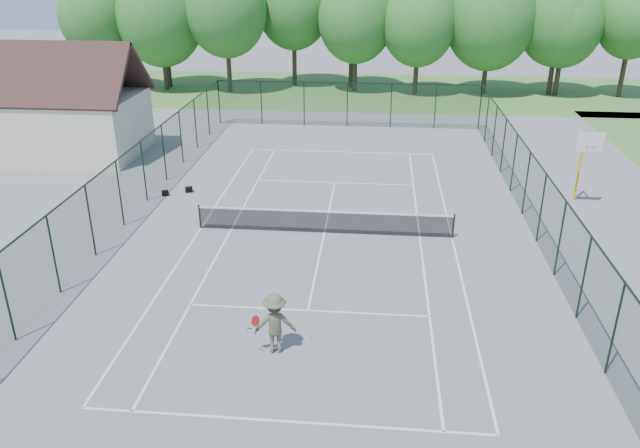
{
  "coord_description": "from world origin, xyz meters",
  "views": [
    {
      "loc": [
        2.13,
        -24.55,
        11.3
      ],
      "look_at": [
        0.0,
        -2.0,
        1.3
      ],
      "focal_mm": 35.0,
      "sensor_mm": 36.0,
      "label": 1
    }
  ],
  "objects_px": {
    "basketball_goal": "(586,153)",
    "sports_bag_a": "(165,193)",
    "tennis_net": "(324,221)",
    "tennis_player": "(275,323)"
  },
  "relations": [
    {
      "from": "basketball_goal",
      "to": "tennis_net",
      "type": "bearing_deg",
      "value": -159.12
    },
    {
      "from": "sports_bag_a",
      "to": "tennis_net",
      "type": "bearing_deg",
      "value": -46.39
    },
    {
      "from": "basketball_goal",
      "to": "tennis_player",
      "type": "height_order",
      "value": "basketball_goal"
    },
    {
      "from": "basketball_goal",
      "to": "tennis_player",
      "type": "relative_size",
      "value": 1.86
    },
    {
      "from": "basketball_goal",
      "to": "sports_bag_a",
      "type": "relative_size",
      "value": 10.73
    },
    {
      "from": "tennis_net",
      "to": "tennis_player",
      "type": "bearing_deg",
      "value": -94.72
    },
    {
      "from": "tennis_net",
      "to": "tennis_player",
      "type": "distance_m",
      "value": 8.83
    },
    {
      "from": "basketball_goal",
      "to": "sports_bag_a",
      "type": "distance_m",
      "value": 20.38
    },
    {
      "from": "sports_bag_a",
      "to": "tennis_player",
      "type": "bearing_deg",
      "value": -81.07
    },
    {
      "from": "basketball_goal",
      "to": "sports_bag_a",
      "type": "bearing_deg",
      "value": -177.66
    }
  ]
}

